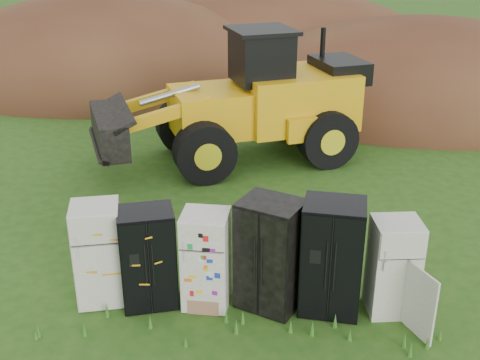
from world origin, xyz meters
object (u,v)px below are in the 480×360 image
at_px(fridge_black_right, 332,257).
at_px(fridge_leftmost, 98,253).
at_px(fridge_dark_mid, 270,254).
at_px(wheel_loader, 229,98).
at_px(fridge_open_door, 393,267).
at_px(fridge_sticker, 206,259).
at_px(fridge_black_side, 148,258).

bearing_deg(fridge_black_right, fridge_leftmost, -172.84).
distance_m(fridge_dark_mid, wheel_loader, 6.63).
height_order(fridge_leftmost, fridge_open_door, fridge_leftmost).
bearing_deg(fridge_leftmost, fridge_sticker, -13.55).
height_order(fridge_black_side, fridge_dark_mid, fridge_dark_mid).
bearing_deg(fridge_dark_mid, fridge_open_door, 23.87).
height_order(fridge_leftmost, fridge_dark_mid, fridge_dark_mid).
distance_m(fridge_black_side, fridge_open_door, 4.02).
bearing_deg(fridge_dark_mid, fridge_black_right, 22.46).
xyz_separation_m(fridge_black_right, fridge_open_door, (1.00, 0.01, -0.15)).
distance_m(fridge_sticker, fridge_black_right, 2.06).
distance_m(fridge_leftmost, fridge_open_door, 4.86).
relative_size(fridge_black_right, wheel_loader, 0.27).
xyz_separation_m(fridge_black_side, fridge_dark_mid, (2.02, 0.08, 0.09)).
bearing_deg(fridge_black_side, fridge_sticker, -13.66).
xyz_separation_m(fridge_black_side, fridge_open_door, (4.02, 0.04, -0.04)).
height_order(fridge_sticker, fridge_black_right, fridge_black_right).
height_order(fridge_dark_mid, fridge_black_right, fridge_black_right).
bearing_deg(wheel_loader, fridge_sticker, -110.38).
bearing_deg(fridge_black_side, wheel_loader, 67.28).
relative_size(fridge_leftmost, wheel_loader, 0.25).
distance_m(fridge_black_side, fridge_black_right, 3.02).
xyz_separation_m(fridge_dark_mid, wheel_loader, (-1.22, 6.47, 0.78)).
bearing_deg(wheel_loader, fridge_open_door, -85.50).
xyz_separation_m(fridge_open_door, wheel_loader, (-3.22, 6.51, 0.91)).
relative_size(fridge_black_side, fridge_black_right, 0.89).
height_order(fridge_black_right, wheel_loader, wheel_loader).
xyz_separation_m(fridge_sticker, fridge_dark_mid, (1.06, 0.04, 0.11)).
bearing_deg(fridge_sticker, fridge_leftmost, -176.72).
relative_size(fridge_open_door, wheel_loader, 0.23).
height_order(fridge_black_side, fridge_open_door, fridge_black_side).
xyz_separation_m(fridge_dark_mid, fridge_black_right, (1.00, -0.04, 0.02)).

